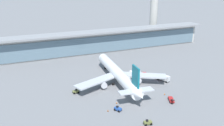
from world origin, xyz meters
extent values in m
plane|color=slate|center=(0.00, 0.00, 0.00)|extent=(1200.00, 1200.00, 0.00)
cylinder|color=white|center=(-0.92, 4.44, 4.99)|extent=(9.58, 50.13, 5.26)
cone|color=white|center=(1.43, 31.37, 4.99)|extent=(5.54, 5.16, 5.15)
cone|color=white|center=(-3.25, -22.23, 5.51)|extent=(5.22, 6.17, 4.73)
cube|color=black|center=(1.17, 28.37, 5.91)|extent=(4.12, 2.51, 0.63)
cube|color=#B7BABF|center=(-12.61, 0.87, 4.07)|extent=(23.24, 13.54, 0.63)
cube|color=#B7BABF|center=(9.97, -1.11, 4.07)|extent=(22.41, 16.64, 0.63)
cylinder|color=silver|center=(-9.94, 0.10, 2.25)|extent=(3.22, 4.05, 2.90)
cylinder|color=silver|center=(7.21, -1.40, 2.25)|extent=(3.22, 4.05, 2.90)
cube|color=#0F6B7A|center=(-2.85, -17.68, 11.69)|extent=(1.18, 6.38, 8.16)
cube|color=#B7BABF|center=(-2.93, -18.59, 5.77)|extent=(14.80, 5.24, 0.45)
cylinder|color=black|center=(-4.05, 1.98, 0.63)|extent=(1.19, 1.36, 1.27)
cylinder|color=black|center=(1.73, 1.48, 0.63)|extent=(1.19, 1.36, 1.27)
cylinder|color=black|center=(0.82, 24.31, 0.63)|extent=(1.19, 1.36, 1.27)
cube|color=#234C9E|center=(-11.99, -20.96, 0.90)|extent=(2.63, 3.18, 0.90)
cube|color=black|center=(-12.13, -20.70, 1.70)|extent=(0.94, 0.94, 0.70)
cylinder|color=black|center=(-10.91, -21.50, 0.45)|extent=(0.67, 0.93, 0.90)
cylinder|color=black|center=(-12.17, -22.16, 0.45)|extent=(0.67, 0.93, 0.90)
cylinder|color=black|center=(-11.81, -19.76, 0.45)|extent=(0.67, 0.93, 0.90)
cylinder|color=black|center=(-13.08, -20.42, 0.45)|extent=(0.67, 0.93, 0.90)
cube|color=#B21E1E|center=(15.47, 6.10, 1.20)|extent=(2.95, 3.09, 1.50)
cylinder|color=silver|center=(11.34, 8.55, 1.90)|extent=(5.89, 4.67, 2.10)
cylinder|color=black|center=(15.21, 7.53, 0.45)|extent=(0.92, 0.70, 0.90)
cylinder|color=black|center=(14.08, 5.64, 0.45)|extent=(0.92, 0.70, 0.90)
cylinder|color=black|center=(10.31, 10.45, 0.45)|extent=(0.92, 0.70, 0.90)
cylinder|color=black|center=(9.19, 8.55, 0.45)|extent=(0.92, 0.70, 0.90)
cube|color=olive|center=(-6.32, -33.68, 0.90)|extent=(2.97, 1.84, 0.90)
cube|color=black|center=(-6.62, -33.65, 1.70)|extent=(0.78, 0.78, 0.70)
cylinder|color=black|center=(-5.26, -33.10, 0.45)|extent=(0.93, 0.39, 0.90)
cylinder|color=black|center=(-5.44, -34.51, 0.45)|extent=(0.93, 0.39, 0.90)
cylinder|color=black|center=(-7.20, -32.86, 0.45)|extent=(0.93, 0.39, 0.90)
cylinder|color=black|center=(-7.38, -34.27, 0.45)|extent=(0.93, 0.39, 0.90)
cube|color=olive|center=(-22.90, 0.47, 0.90)|extent=(2.94, 1.79, 0.90)
cube|color=black|center=(-22.60, 0.50, 1.70)|extent=(0.77, 0.77, 0.70)
cylinder|color=black|center=(-23.80, -0.34, 0.45)|extent=(0.92, 0.37, 0.90)
cylinder|color=black|center=(-23.95, 1.08, 0.45)|extent=(0.92, 0.37, 0.90)
cylinder|color=black|center=(-21.85, -0.13, 0.45)|extent=(0.92, 0.37, 0.90)
cylinder|color=black|center=(-22.00, 1.28, 0.45)|extent=(0.92, 0.37, 0.90)
cube|color=#B21E1E|center=(20.02, -0.09, 1.20)|extent=(2.79, 2.50, 1.50)
cube|color=black|center=(19.73, 0.66, 1.50)|extent=(1.98, 0.85, 0.70)
cube|color=silver|center=(21.47, -3.92, 1.85)|extent=(3.78, 5.12, 2.50)
cylinder|color=black|center=(19.31, -1.21, 0.45)|extent=(0.58, 0.94, 0.90)
cylinder|color=black|center=(21.29, -0.46, 0.45)|extent=(0.58, 0.94, 0.90)
cylinder|color=black|center=(21.01, -5.70, 0.45)|extent=(0.58, 0.94, 0.90)
cylinder|color=black|center=(22.99, -4.95, 0.45)|extent=(0.58, 0.94, 0.90)
cube|color=#B21E1E|center=(11.75, -22.44, 0.75)|extent=(3.63, 5.11, 0.60)
cube|color=black|center=(10.74, -24.65, 1.84)|extent=(2.46, 3.97, 1.72)
cylinder|color=black|center=(11.81, -24.31, 0.45)|extent=(0.63, 0.94, 0.90)
cylinder|color=black|center=(10.30, -23.62, 0.45)|extent=(0.63, 0.94, 0.90)
cylinder|color=black|center=(13.20, -21.25, 0.45)|extent=(0.63, 0.94, 0.90)
cylinder|color=black|center=(11.69, -20.56, 0.45)|extent=(0.63, 0.94, 0.90)
cube|color=beige|center=(0.00, 58.74, 7.00)|extent=(180.00, 8.00, 14.00)
cube|color=slate|center=(0.00, 54.44, 6.30)|extent=(176.40, 0.50, 11.20)
cube|color=gray|center=(0.00, 56.74, 14.60)|extent=(183.60, 12.80, 1.20)
cylinder|color=beige|center=(65.23, 77.48, 24.61)|extent=(6.40, 6.40, 49.22)
cone|color=orange|center=(-15.66, -19.82, 0.35)|extent=(0.44, 0.44, 0.70)
cube|color=black|center=(-15.66, -19.82, 0.02)|extent=(0.62, 0.62, 0.04)
cone|color=orange|center=(-9.98, -15.40, 0.35)|extent=(0.44, 0.44, 0.70)
cube|color=black|center=(-9.98, -15.40, 0.02)|extent=(0.62, 0.62, 0.04)
cone|color=orange|center=(0.21, -12.71, 0.35)|extent=(0.44, 0.44, 0.70)
cube|color=black|center=(0.21, -12.71, 0.02)|extent=(0.62, 0.62, 0.04)
cone|color=orange|center=(12.71, -16.38, 0.35)|extent=(0.44, 0.44, 0.70)
cube|color=black|center=(12.71, -16.38, 0.02)|extent=(0.62, 0.62, 0.04)
camera|label=1|loc=(-46.38, -95.86, 47.78)|focal=38.79mm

